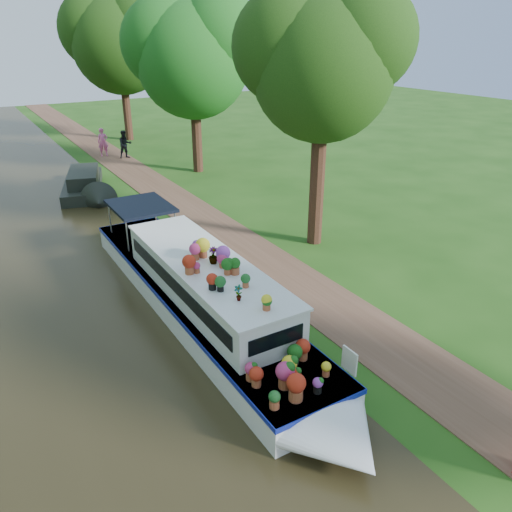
{
  "coord_description": "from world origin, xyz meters",
  "views": [
    {
      "loc": [
        -7.29,
        -11.07,
        7.46
      ],
      "look_at": [
        -0.28,
        0.56,
        1.3
      ],
      "focal_mm": 35.0,
      "sensor_mm": 36.0,
      "label": 1
    }
  ],
  "objects_px": {
    "second_boat": "(84,184)",
    "pedestrian_pink": "(103,142)",
    "plant_boat": "(207,295)",
    "pedestrian_dark": "(125,144)"
  },
  "relations": [
    {
      "from": "second_boat",
      "to": "pedestrian_dark",
      "type": "height_order",
      "value": "pedestrian_dark"
    },
    {
      "from": "plant_boat",
      "to": "pedestrian_pink",
      "type": "bearing_deg",
      "value": 81.79
    },
    {
      "from": "second_boat",
      "to": "pedestrian_pink",
      "type": "xyz_separation_m",
      "value": [
        3.07,
        7.59,
        0.44
      ]
    },
    {
      "from": "plant_boat",
      "to": "pedestrian_dark",
      "type": "bearing_deg",
      "value": 78.46
    },
    {
      "from": "pedestrian_pink",
      "to": "second_boat",
      "type": "bearing_deg",
      "value": -101.09
    },
    {
      "from": "second_boat",
      "to": "pedestrian_pink",
      "type": "distance_m",
      "value": 8.2
    },
    {
      "from": "pedestrian_pink",
      "to": "pedestrian_dark",
      "type": "distance_m",
      "value": 1.68
    },
    {
      "from": "pedestrian_dark",
      "to": "pedestrian_pink",
      "type": "bearing_deg",
      "value": 127.16
    },
    {
      "from": "pedestrian_dark",
      "to": "plant_boat",
      "type": "bearing_deg",
      "value": -101.94
    },
    {
      "from": "second_boat",
      "to": "pedestrian_pink",
      "type": "bearing_deg",
      "value": 84.61
    }
  ]
}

